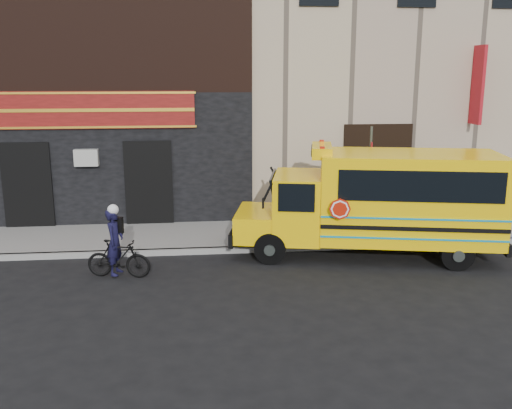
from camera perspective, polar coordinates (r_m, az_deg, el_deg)
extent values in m
plane|color=black|center=(13.07, 1.97, -8.21)|extent=(120.00, 120.00, 0.00)
cube|color=gray|center=(15.48, 0.65, -4.46)|extent=(40.00, 0.20, 0.15)
cube|color=gray|center=(16.90, 0.07, -2.93)|extent=(40.00, 3.00, 0.15)
cube|color=tan|center=(22.66, -1.70, 16.67)|extent=(20.00, 10.00, 12.00)
cube|color=black|center=(18.10, -16.43, 4.33)|extent=(10.00, 0.30, 4.00)
cube|color=black|center=(17.93, -17.17, 15.44)|extent=(10.00, 0.28, 3.00)
cube|color=#5E0F0D|center=(17.78, -16.84, 9.02)|extent=(6.50, 0.12, 1.10)
cube|color=black|center=(18.49, -21.85, 1.73)|extent=(1.30, 0.10, 2.50)
cube|color=black|center=(17.83, -10.66, 2.07)|extent=(1.30, 0.10, 2.50)
cube|color=#A8131D|center=(19.28, 21.30, 11.06)|extent=(0.10, 0.70, 2.40)
cylinder|color=black|center=(14.45, 1.41, -4.41)|extent=(0.84, 0.44, 0.80)
cylinder|color=black|center=(16.27, 1.94, -2.40)|extent=(0.84, 0.44, 0.80)
cylinder|color=black|center=(14.84, 19.47, -4.70)|extent=(0.84, 0.44, 0.80)
cylinder|color=black|center=(16.62, 17.99, -2.71)|extent=(0.84, 0.44, 0.80)
cube|color=#FFC705|center=(15.29, 0.02, -1.86)|extent=(1.39, 2.16, 0.70)
cube|color=black|center=(15.42, -2.02, -2.70)|extent=(0.54, 2.03, 0.35)
cube|color=#FFC705|center=(15.09, 4.17, -0.13)|extent=(1.60, 2.30, 1.70)
cube|color=black|center=(15.03, 2.03, 1.41)|extent=(0.43, 1.77, 0.90)
cube|color=#FFC705|center=(15.22, 14.98, 0.80)|extent=(4.85, 3.07, 2.25)
cube|color=black|center=(15.99, 22.85, -3.17)|extent=(0.57, 2.18, 0.30)
cube|color=black|center=(14.07, 16.19, 1.73)|extent=(3.83, 0.84, 0.75)
cube|color=#FFC705|center=(14.82, 6.60, 5.39)|extent=(0.82, 1.67, 0.28)
cylinder|color=#B41807|center=(13.78, 8.39, -0.45)|extent=(0.52, 0.14, 0.52)
cylinder|color=#3F4742|center=(16.33, 11.24, 1.90)|extent=(0.07, 0.07, 3.29)
cube|color=#A8131D|center=(16.08, 11.44, 5.44)|extent=(0.06, 0.29, 0.41)
cube|color=white|center=(16.16, 11.36, 3.63)|extent=(0.06, 0.29, 0.36)
imported|color=black|center=(13.87, -13.58, -5.28)|extent=(1.59, 0.74, 0.92)
imported|color=black|center=(13.87, -13.92, -3.84)|extent=(0.50, 0.65, 1.59)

